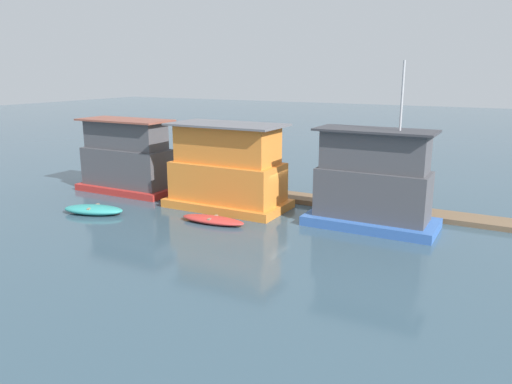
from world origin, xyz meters
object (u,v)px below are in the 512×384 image
houseboat_red (127,159)px  dinghy_red (213,220)px  houseboat_orange (227,170)px  dinghy_teal (93,210)px  houseboat_blue (373,184)px

houseboat_red → dinghy_red: houseboat_red is taller
houseboat_orange → dinghy_teal: (-6.27, -5.15, -2.12)m
houseboat_red → houseboat_blue: houseboat_blue is taller
houseboat_orange → dinghy_red: houseboat_orange is taller
houseboat_blue → dinghy_red: bearing=-155.2°
dinghy_teal → dinghy_red: dinghy_teal is taller
houseboat_red → houseboat_orange: houseboat_orange is taller
houseboat_red → dinghy_teal: size_ratio=1.80×
dinghy_red → houseboat_orange: bearing=107.5°
houseboat_red → dinghy_red: bearing=-21.0°
houseboat_blue → dinghy_red: (-7.96, -3.68, -2.18)m
houseboat_orange → dinghy_teal: size_ratio=1.87×
dinghy_teal → dinghy_red: (7.32, 1.83, -0.07)m
houseboat_blue → dinghy_teal: 16.38m
houseboat_orange → dinghy_red: (1.05, -3.32, -2.18)m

